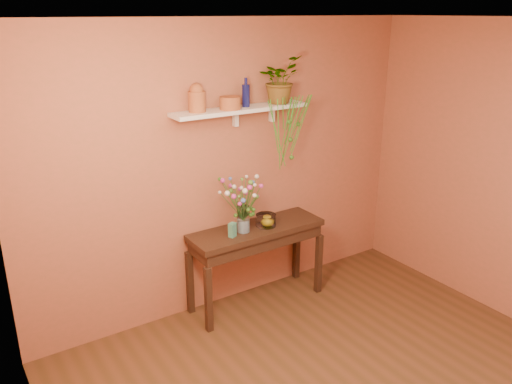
# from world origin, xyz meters

# --- Properties ---
(room) EXTENTS (4.04, 4.04, 2.70)m
(room) POSITION_xyz_m (0.00, 0.00, 1.35)
(room) COLOR #55311C
(room) RESTS_ON ground
(sideboard) EXTENTS (1.32, 0.43, 0.80)m
(sideboard) POSITION_xyz_m (0.15, 1.77, 0.69)
(sideboard) COLOR #372217
(sideboard) RESTS_ON ground
(wall_shelf) EXTENTS (1.30, 0.24, 0.19)m
(wall_shelf) POSITION_xyz_m (0.06, 1.87, 1.92)
(wall_shelf) COLOR white
(wall_shelf) RESTS_ON room
(terracotta_jug) EXTENTS (0.16, 0.16, 0.24)m
(terracotta_jug) POSITION_xyz_m (-0.37, 1.89, 2.05)
(terracotta_jug) COLOR #AA5430
(terracotta_jug) RESTS_ON wall_shelf
(terracotta_pot) EXTENTS (0.23, 0.23, 0.11)m
(terracotta_pot) POSITION_xyz_m (-0.08, 1.84, 1.99)
(terracotta_pot) COLOR #AA5430
(terracotta_pot) RESTS_ON wall_shelf
(blue_bottle) EXTENTS (0.09, 0.09, 0.25)m
(blue_bottle) POSITION_xyz_m (0.11, 1.88, 2.04)
(blue_bottle) COLOR #101248
(blue_bottle) RESTS_ON wall_shelf
(spider_plant) EXTENTS (0.48, 0.46, 0.43)m
(spider_plant) POSITION_xyz_m (0.47, 1.88, 2.15)
(spider_plant) COLOR #32621D
(spider_plant) RESTS_ON wall_shelf
(plant_fronds) EXTENTS (0.53, 0.36, 0.70)m
(plant_fronds) POSITION_xyz_m (0.50, 1.73, 1.71)
(plant_fronds) COLOR #32621D
(plant_fronds) RESTS_ON wall_shelf
(glass_vase) EXTENTS (0.12, 0.12, 0.25)m
(glass_vase) POSITION_xyz_m (-0.01, 1.75, 0.91)
(glass_vase) COLOR white
(glass_vase) RESTS_ON sideboard
(bouquet) EXTENTS (0.40, 0.41, 0.42)m
(bouquet) POSITION_xyz_m (-0.02, 1.73, 1.18)
(bouquet) COLOR #386B28
(bouquet) RESTS_ON glass_vase
(glass_bowl) EXTENTS (0.19, 0.19, 0.12)m
(glass_bowl) POSITION_xyz_m (0.24, 1.75, 0.86)
(glass_bowl) COLOR white
(glass_bowl) RESTS_ON sideboard
(lemon) EXTENTS (0.08, 0.08, 0.08)m
(lemon) POSITION_xyz_m (0.25, 1.74, 0.85)
(lemon) COLOR yellow
(lemon) RESTS_ON glass_bowl
(carton) EXTENTS (0.08, 0.07, 0.13)m
(carton) POSITION_xyz_m (-0.16, 1.70, 0.87)
(carton) COLOR #2C6F81
(carton) RESTS_ON sideboard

